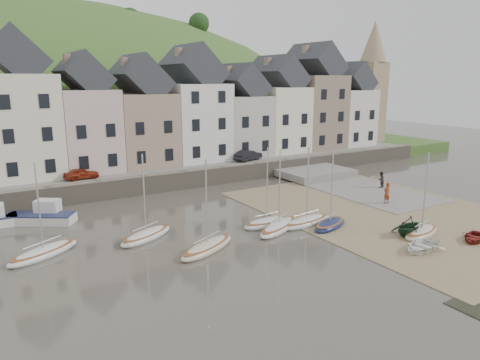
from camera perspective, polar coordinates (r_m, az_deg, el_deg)
ground at (r=32.15m, az=5.65°, el=-7.28°), size 160.00×160.00×0.00m
quay_land at (r=59.78m, az=-13.17°, el=2.67°), size 90.00×30.00×1.50m
quay_street at (r=49.02m, az=-8.91°, el=1.59°), size 70.00×7.00×0.10m
seawall at (r=46.01m, az=-7.19°, el=0.07°), size 70.00×1.20×1.80m
beach at (r=39.48m, az=18.53°, el=-3.99°), size 18.00×26.00×0.06m
slipway at (r=47.49m, az=14.31°, el=-0.87°), size 8.00×18.00×0.12m
hillside at (r=89.83m, az=-21.38°, el=-6.85°), size 134.40×84.00×84.00m
townhouse_terrace at (r=52.13m, az=-8.84°, el=8.68°), size 61.05×8.00×13.93m
church_spire at (r=71.41m, az=16.68°, el=12.42°), size 4.00×4.00×18.00m
sailboat_0 at (r=31.20m, az=-24.02°, el=-8.52°), size 5.17×3.78×6.32m
sailboat_1 at (r=32.16m, az=-12.02°, el=-7.00°), size 4.93×3.54×6.32m
sailboat_2 at (r=29.48m, az=-4.26°, el=-8.62°), size 5.30×3.62×6.32m
sailboat_3 at (r=34.19m, az=3.47°, el=-5.51°), size 4.21×1.71×6.32m
sailboat_4 at (r=33.36m, az=5.02°, el=-6.03°), size 5.40×3.81×6.32m
sailboat_5 at (r=34.44m, az=11.55°, el=-5.62°), size 4.32×2.85×6.32m
sailboat_6 at (r=34.78m, az=8.56°, el=-5.32°), size 5.09×2.15×6.32m
sailboat_7 at (r=34.68m, az=22.38°, el=-6.24°), size 4.33×2.38×6.32m
motorboat_2 at (r=38.16m, az=-24.19°, el=-4.18°), size 5.28×4.25×1.70m
rowboat_white at (r=31.54m, az=22.36°, el=-7.88°), size 3.50×2.73×0.66m
rowboat_green at (r=33.99m, az=20.94°, el=-5.56°), size 3.05×2.72×1.46m
rowboat_red at (r=34.94m, az=27.99°, el=-6.53°), size 3.16×2.68×0.56m
person_red at (r=41.70m, az=18.43°, el=-1.59°), size 0.72×0.49×1.92m
person_dark at (r=47.63m, az=17.74°, el=0.05°), size 0.90×0.76×1.66m
car_left at (r=45.19m, az=-19.80°, el=0.79°), size 3.30×1.45×1.10m
car_right at (r=52.33m, az=1.07°, el=3.23°), size 4.10×2.52×1.28m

